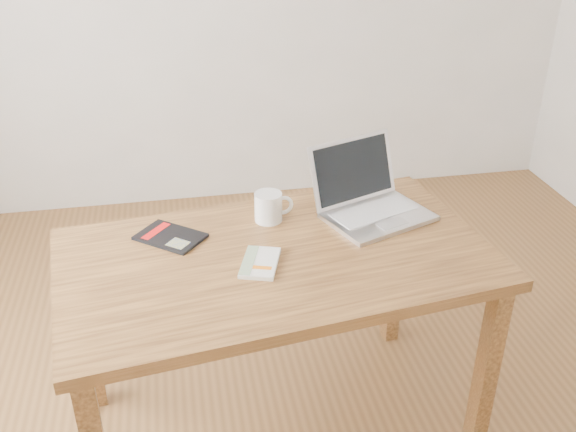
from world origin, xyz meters
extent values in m
plane|color=brown|center=(0.00, 0.00, 0.00)|extent=(4.00, 4.00, 0.00)
cube|color=brown|center=(-0.11, 0.04, 0.73)|extent=(1.46, 0.96, 0.04)
cube|color=brown|center=(0.55, -0.21, 0.35)|extent=(0.07, 0.07, 0.71)
cube|color=brown|center=(-0.78, 0.28, 0.35)|extent=(0.07, 0.07, 0.71)
cube|color=brown|center=(0.46, 0.45, 0.35)|extent=(0.07, 0.07, 0.71)
cube|color=silver|center=(-0.17, -0.02, 0.76)|extent=(0.16, 0.20, 0.01)
cube|color=white|center=(-0.17, -0.02, 0.76)|extent=(0.15, 0.20, 0.01)
cube|color=gray|center=(-0.21, -0.01, 0.77)|extent=(0.09, 0.17, 0.00)
cube|color=orange|center=(-0.17, -0.06, 0.77)|extent=(0.06, 0.03, 0.00)
cube|color=black|center=(-0.44, 0.20, 0.76)|extent=(0.25, 0.24, 0.01)
cube|color=#B70E0D|center=(-0.49, 0.24, 0.76)|extent=(0.10, 0.11, 0.00)
cube|color=gray|center=(-0.42, 0.14, 0.76)|extent=(0.08, 0.08, 0.00)
cube|color=silver|center=(0.28, 0.20, 0.76)|extent=(0.42, 0.36, 0.02)
cube|color=silver|center=(0.27, 0.23, 0.77)|extent=(0.33, 0.23, 0.00)
cube|color=#BCBCC1|center=(0.31, 0.13, 0.77)|extent=(0.12, 0.09, 0.00)
cube|color=silver|center=(0.22, 0.35, 0.88)|extent=(0.36, 0.20, 0.23)
cube|color=black|center=(0.22, 0.34, 0.88)|extent=(0.32, 0.18, 0.20)
cylinder|color=white|center=(-0.10, 0.26, 0.80)|extent=(0.10, 0.10, 0.10)
cylinder|color=black|center=(-0.10, 0.26, 0.85)|extent=(0.08, 0.08, 0.01)
torus|color=white|center=(-0.05, 0.27, 0.80)|extent=(0.07, 0.02, 0.07)
camera|label=1|loc=(-0.40, -1.68, 1.83)|focal=40.00mm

